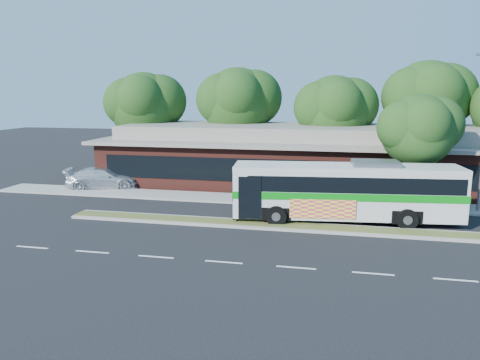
{
  "coord_description": "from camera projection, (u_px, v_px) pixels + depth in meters",
  "views": [
    {
      "loc": [
        1.51,
        -22.91,
        6.97
      ],
      "look_at": [
        -3.98,
        2.81,
        2.0
      ],
      "focal_mm": 35.0,
      "sensor_mm": 36.0,
      "label": 1
    }
  ],
  "objects": [
    {
      "name": "tree_bg_d",
      "position": [
        432.0,
        99.0,
        36.22
      ],
      "size": [
        6.91,
        6.2,
        9.37
      ],
      "color": "black",
      "rests_on": "ground"
    },
    {
      "name": "median_strip",
      "position": [
        306.0,
        227.0,
        24.19
      ],
      "size": [
        26.0,
        1.1,
        0.15
      ],
      "primitive_type": "cube",
      "color": "#515A26",
      "rests_on": "ground"
    },
    {
      "name": "transit_bus",
      "position": [
        347.0,
        188.0,
        25.18
      ],
      "size": [
        12.25,
        3.9,
        3.38
      ],
      "rotation": [
        0.0,
        0.0,
        0.11
      ],
      "color": "silver",
      "rests_on": "ground"
    },
    {
      "name": "sedan",
      "position": [
        103.0,
        178.0,
        34.11
      ],
      "size": [
        5.69,
        3.6,
        1.53
      ],
      "primitive_type": "imported",
      "rotation": [
        0.0,
        0.0,
        1.87
      ],
      "color": "silver",
      "rests_on": "ground"
    },
    {
      "name": "plaza_building",
      "position": [
        319.0,
        156.0,
        35.71
      ],
      "size": [
        33.2,
        11.2,
        4.45
      ],
      "color": "#54221A",
      "rests_on": "ground"
    },
    {
      "name": "tree_bg_b",
      "position": [
        243.0,
        102.0,
        39.34
      ],
      "size": [
        6.69,
        6.0,
        9.0
      ],
      "color": "black",
      "rests_on": "ground"
    },
    {
      "name": "tree_bg_a",
      "position": [
        149.0,
        105.0,
        40.07
      ],
      "size": [
        6.47,
        5.8,
        8.63
      ],
      "color": "black",
      "rests_on": "ground"
    },
    {
      "name": "sidewalk_tree",
      "position": [
        423.0,
        129.0,
        27.49
      ],
      "size": [
        4.78,
        4.28,
        6.86
      ],
      "color": "black",
      "rests_on": "ground"
    },
    {
      "name": "tree_bg_c",
      "position": [
        339.0,
        110.0,
        36.84
      ],
      "size": [
        6.24,
        5.6,
        8.26
      ],
      "color": "black",
      "rests_on": "ground"
    },
    {
      "name": "parking_lot",
      "position": [
        86.0,
        181.0,
        36.93
      ],
      "size": [
        14.0,
        12.0,
        0.01
      ],
      "primitive_type": "cube",
      "color": "black",
      "rests_on": "ground"
    },
    {
      "name": "ground",
      "position": [
        305.0,
        232.0,
        23.62
      ],
      "size": [
        120.0,
        120.0,
        0.0
      ],
      "primitive_type": "plane",
      "color": "black",
      "rests_on": "ground"
    },
    {
      "name": "sidewalk",
      "position": [
        313.0,
        202.0,
        29.76
      ],
      "size": [
        44.0,
        2.6,
        0.12
      ],
      "primitive_type": "cube",
      "color": "gray",
      "rests_on": "ground"
    }
  ]
}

